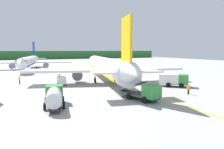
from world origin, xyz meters
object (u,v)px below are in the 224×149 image
at_px(service_truck_catering, 54,96).
at_px(service_truck_pushback, 174,79).
at_px(crew_marshaller, 138,78).
at_px(crew_loader_right, 59,77).
at_px(service_truck_fuel, 145,93).
at_px(airliner_mid_apron, 29,61).
at_px(cargo_container_near, 61,81).
at_px(crew_supervisor, 19,79).
at_px(airliner_foreground, 106,67).
at_px(crew_loader_left, 189,88).

bearing_deg(service_truck_catering, service_truck_pushback, 13.29).
bearing_deg(crew_marshaller, crew_loader_right, 147.26).
bearing_deg(service_truck_fuel, airliner_mid_apron, 102.79).
height_order(cargo_container_near, crew_supervisor, cargo_container_near).
distance_m(service_truck_fuel, crew_loader_right, 24.66).
height_order(service_truck_fuel, crew_loader_right, service_truck_fuel).
bearing_deg(crew_supervisor, service_truck_catering, -79.04).
bearing_deg(crew_marshaller, service_truck_fuel, -117.59).
height_order(service_truck_catering, service_truck_pushback, service_truck_pushback).
bearing_deg(airliner_foreground, cargo_container_near, -172.01).
bearing_deg(service_truck_catering, crew_loader_right, 78.81).
bearing_deg(crew_loader_right, service_truck_fuel, -71.50).
distance_m(airliner_mid_apron, service_truck_catering, 55.04).
xyz_separation_m(service_truck_catering, crew_loader_left, (20.74, -1.22, -0.42)).
bearing_deg(crew_supervisor, airliner_mid_apron, 84.54).
bearing_deg(crew_loader_left, service_truck_catering, 176.63).
height_order(airliner_mid_apron, crew_marshaller, airliner_mid_apron).
relative_size(crew_marshaller, crew_loader_left, 1.04).
bearing_deg(crew_loader_left, crew_supervisor, 138.03).
distance_m(service_truck_pushback, crew_marshaller, 7.58).
bearing_deg(crew_loader_left, cargo_container_near, 136.29).
bearing_deg(airliner_foreground, crew_supervisor, 165.81).
xyz_separation_m(airliner_mid_apron, service_truck_catering, (0.85, -55.01, -1.64)).
bearing_deg(service_truck_pushback, airliner_foreground, 131.54).
xyz_separation_m(service_truck_catering, service_truck_pushback, (23.52, 5.56, 0.01)).
relative_size(service_truck_fuel, crew_loader_left, 4.22).
height_order(service_truck_fuel, crew_marshaller, service_truck_fuel).
height_order(airliner_mid_apron, service_truck_fuel, airliner_mid_apron).
height_order(service_truck_pushback, crew_loader_left, service_truck_pushback).
relative_size(service_truck_catering, crew_loader_left, 4.00).
relative_size(airliner_foreground, crew_marshaller, 24.04).
distance_m(airliner_mid_apron, crew_loader_right, 33.99).
bearing_deg(crew_marshaller, airliner_foreground, 139.04).
bearing_deg(airliner_foreground, service_truck_catering, -129.59).
height_order(service_truck_fuel, crew_loader_left, service_truck_fuel).
height_order(cargo_container_near, crew_marshaller, cargo_container_near).
bearing_deg(service_truck_fuel, crew_loader_left, 4.64).
relative_size(service_truck_catering, cargo_container_near, 3.35).
bearing_deg(service_truck_catering, airliner_mid_apron, 90.89).
distance_m(airliner_mid_apron, cargo_container_near, 40.13).
bearing_deg(crew_loader_left, service_truck_pushback, 67.68).
distance_m(airliner_mid_apron, crew_loader_left, 60.27).
bearing_deg(cargo_container_near, service_truck_catering, -103.27).
distance_m(service_truck_fuel, service_truck_catering, 12.23).
xyz_separation_m(airliner_mid_apron, crew_loader_right, (5.10, -33.55, -2.00)).
bearing_deg(airliner_mid_apron, cargo_container_near, -83.65).
relative_size(airliner_mid_apron, service_truck_fuel, 5.33).
height_order(airliner_mid_apron, cargo_container_near, airliner_mid_apron).
bearing_deg(service_truck_pushback, crew_loader_right, 140.47).
relative_size(service_truck_fuel, crew_loader_right, 3.99).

